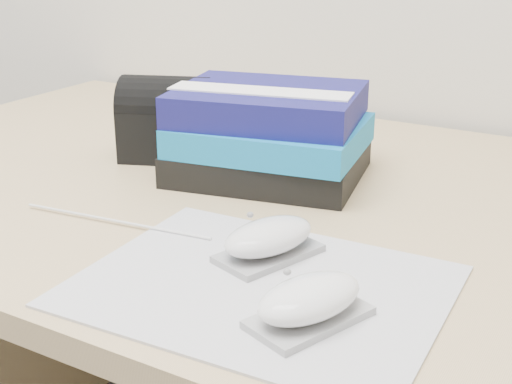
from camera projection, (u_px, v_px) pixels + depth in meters
The scene contains 7 objects.
desk at pixel (374, 346), 1.01m from camera, with size 1.60×0.80×0.73m.
mousepad at pixel (261, 286), 0.68m from camera, with size 0.34×0.27×0.00m, color #9A9AA2.
mouse_rear at pixel (269, 239), 0.73m from camera, with size 0.09×0.12×0.05m.
mouse_front at pixel (310, 301), 0.61m from camera, with size 0.09×0.12×0.04m.
usb_cable at pixel (115, 221), 0.82m from camera, with size 0.00×0.00×0.25m, color silver.
book_stack at pixel (269, 134), 0.96m from camera, with size 0.28×0.24×0.12m.
pouch at pixel (167, 119), 1.03m from camera, with size 0.15×0.13×0.12m.
Camera 1 is at (0.29, 0.81, 1.05)m, focal length 50.00 mm.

